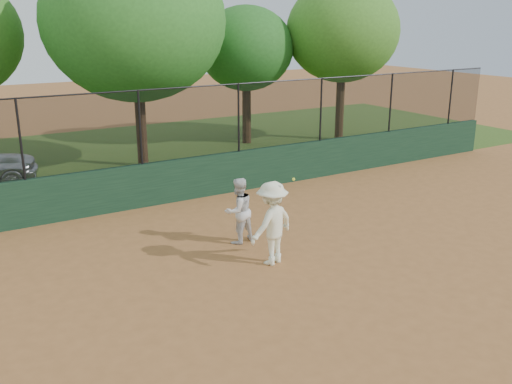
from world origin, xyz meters
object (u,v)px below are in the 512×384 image
tree_2 (135,21)px  player_second (239,211)px  tree_3 (246,49)px  player_main (272,223)px  tree_4 (343,31)px

tree_2 → player_second: bearing=-94.6°
player_second → tree_3: tree_3 is taller
player_main → tree_4: tree_4 is taller
tree_2 → tree_4: 8.80m
player_second → tree_2: 8.99m
player_second → tree_4: 12.91m
player_main → tree_4: bearing=44.9°
player_main → tree_2: tree_2 is taller
player_second → player_main: player_main is taller
tree_3 → tree_2: bearing=-163.9°
tree_4 → tree_2: bearing=-179.8°
player_main → tree_3: size_ratio=0.35×
tree_3 → tree_4: (3.73, -1.43, 0.65)m
tree_2 → player_main: bearing=-93.8°
player_second → tree_2: tree_2 is taller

